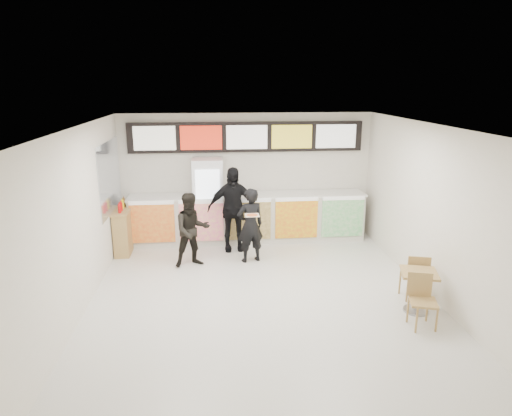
{
  "coord_description": "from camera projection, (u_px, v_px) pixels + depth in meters",
  "views": [
    {
      "loc": [
        -0.82,
        -7.29,
        3.68
      ],
      "look_at": [
        0.01,
        1.2,
        1.33
      ],
      "focal_mm": 32.0,
      "sensor_mm": 36.0,
      "label": 1
    }
  ],
  "objects": [
    {
      "name": "wall_left",
      "position": [
        79.0,
        222.0,
        7.37
      ],
      "size": [
        0.0,
        7.0,
        7.0
      ],
      "primitive_type": "plane",
      "rotation": [
        1.57,
        0.0,
        1.57
      ],
      "color": "silver",
      "rests_on": "floor"
    },
    {
      "name": "wall_right",
      "position": [
        434.0,
        212.0,
        7.93
      ],
      "size": [
        0.0,
        7.0,
        7.0
      ],
      "primitive_type": "plane",
      "rotation": [
        1.57,
        0.0,
        -1.57
      ],
      "color": "silver",
      "rests_on": "floor"
    },
    {
      "name": "drinks_fridge",
      "position": [
        208.0,
        201.0,
        10.68
      ],
      "size": [
        0.7,
        0.67,
        2.0
      ],
      "color": "white",
      "rests_on": "floor"
    },
    {
      "name": "customer_left",
      "position": [
        192.0,
        230.0,
        9.31
      ],
      "size": [
        0.88,
        0.77,
        1.54
      ],
      "primitive_type": "imported",
      "rotation": [
        0.0,
        0.0,
        0.28
      ],
      "color": "black",
      "rests_on": "floor"
    },
    {
      "name": "floor",
      "position": [
        262.0,
        298.0,
        8.05
      ],
      "size": [
        7.0,
        7.0,
        0.0
      ],
      "primitive_type": "plane",
      "color": "beige",
      "rests_on": "ground"
    },
    {
      "name": "customer_mid",
      "position": [
        232.0,
        209.0,
        10.17
      ],
      "size": [
        1.15,
        0.54,
        1.91
      ],
      "primitive_type": "imported",
      "rotation": [
        0.0,
        0.0,
        0.07
      ],
      "color": "black",
      "rests_on": "floor"
    },
    {
      "name": "customer_main",
      "position": [
        250.0,
        225.0,
        9.53
      ],
      "size": [
        0.67,
        0.54,
        1.59
      ],
      "primitive_type": "imported",
      "rotation": [
        0.0,
        0.0,
        3.45
      ],
      "color": "black",
      "rests_on": "floor"
    },
    {
      "name": "mirror_panel",
      "position": [
        110.0,
        177.0,
        9.66
      ],
      "size": [
        0.01,
        2.0,
        1.5
      ],
      "primitive_type": "cube",
      "color": "#B2B7BF",
      "rests_on": "wall_left"
    },
    {
      "name": "cafe_table",
      "position": [
        418.0,
        284.0,
        7.48
      ],
      "size": [
        0.77,
        1.48,
        0.84
      ],
      "rotation": [
        0.0,
        0.0,
        -0.28
      ],
      "color": "tan",
      "rests_on": "floor"
    },
    {
      "name": "pizza_slice",
      "position": [
        252.0,
        215.0,
        9.0
      ],
      "size": [
        0.36,
        0.36,
        0.02
      ],
      "color": "beige",
      "rests_on": "customer_main"
    },
    {
      "name": "menu_board",
      "position": [
        247.0,
        137.0,
        10.67
      ],
      "size": [
        5.5,
        0.14,
        0.7
      ],
      "color": "black",
      "rests_on": "wall_back"
    },
    {
      "name": "wall_back",
      "position": [
        247.0,
        176.0,
        11.01
      ],
      "size": [
        6.0,
        0.0,
        6.0
      ],
      "primitive_type": "plane",
      "rotation": [
        1.57,
        0.0,
        0.0
      ],
      "color": "silver",
      "rests_on": "floor"
    },
    {
      "name": "service_counter",
      "position": [
        248.0,
        218.0,
        10.87
      ],
      "size": [
        5.56,
        0.77,
        1.14
      ],
      "color": "silver",
      "rests_on": "floor"
    },
    {
      "name": "condiment_ledge",
      "position": [
        124.0,
        231.0,
        10.11
      ],
      "size": [
        0.36,
        0.88,
        1.17
      ],
      "color": "tan",
      "rests_on": "floor"
    },
    {
      "name": "ceiling",
      "position": [
        263.0,
        127.0,
        7.25
      ],
      "size": [
        7.0,
        7.0,
        0.0
      ],
      "primitive_type": "plane",
      "rotation": [
        3.14,
        0.0,
        0.0
      ],
      "color": "white",
      "rests_on": "wall_back"
    }
  ]
}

